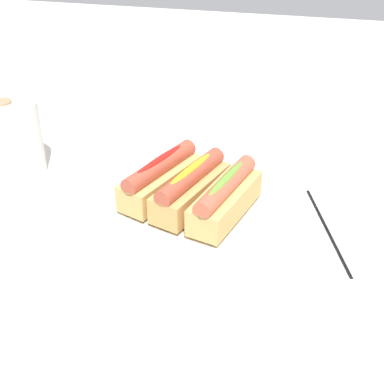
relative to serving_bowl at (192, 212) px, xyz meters
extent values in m
plane|color=beige|center=(0.00, 0.00, -0.02)|extent=(2.40, 2.40, 0.00)
cylinder|color=silver|center=(0.00, 0.00, 0.00)|extent=(0.32, 0.32, 0.03)
torus|color=silver|center=(0.00, 0.00, 0.01)|extent=(0.32, 0.32, 0.01)
cube|color=tan|center=(-0.02, -0.05, 0.04)|extent=(0.16, 0.09, 0.04)
cylinder|color=#BC563D|center=(-0.02, -0.05, 0.06)|extent=(0.15, 0.07, 0.03)
ellipsoid|color=olive|center=(-0.02, -0.05, 0.07)|extent=(0.11, 0.04, 0.01)
cube|color=tan|center=(0.00, 0.00, 0.04)|extent=(0.16, 0.10, 0.04)
cylinder|color=#A84733|center=(0.00, 0.00, 0.06)|extent=(0.15, 0.07, 0.03)
ellipsoid|color=gold|center=(0.00, 0.00, 0.07)|extent=(0.11, 0.05, 0.01)
cube|color=tan|center=(0.02, 0.05, 0.04)|extent=(0.16, 0.10, 0.04)
cylinder|color=#A84733|center=(0.02, 0.05, 0.06)|extent=(0.15, 0.08, 0.03)
ellipsoid|color=red|center=(0.02, 0.05, 0.07)|extent=(0.11, 0.05, 0.01)
cylinder|color=white|center=(-0.26, -0.01, 0.03)|extent=(0.07, 0.07, 0.09)
cylinder|color=silver|center=(-0.26, -0.01, 0.01)|extent=(0.06, 0.06, 0.04)
cylinder|color=white|center=(0.08, 0.33, 0.05)|extent=(0.11, 0.11, 0.13)
cylinder|color=#997A5B|center=(0.08, 0.33, 0.11)|extent=(0.03, 0.03, 0.00)
cylinder|color=black|center=(0.02, -0.20, -0.01)|extent=(0.21, 0.07, 0.01)
camera|label=1|loc=(-0.70, -0.16, 0.48)|focal=54.09mm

